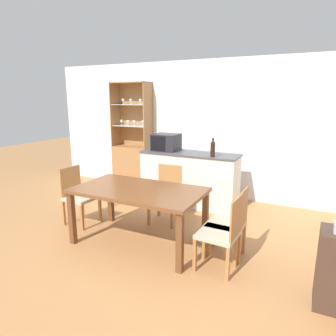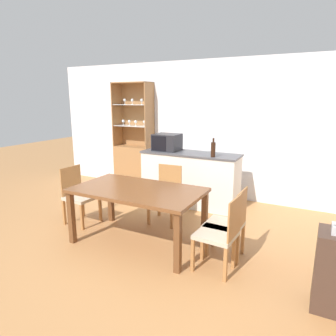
# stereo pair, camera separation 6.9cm
# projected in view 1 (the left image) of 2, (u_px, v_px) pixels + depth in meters

# --- Properties ---
(ground_plane) EXTENTS (18.00, 18.00, 0.00)m
(ground_plane) POSITION_uv_depth(u_px,v_px,m) (130.00, 252.00, 3.70)
(ground_plane) COLOR #B27A47
(wall_back) EXTENTS (6.80, 0.06, 2.55)m
(wall_back) POSITION_uv_depth(u_px,v_px,m) (204.00, 129.00, 5.70)
(wall_back) COLOR silver
(wall_back) RESTS_ON ground_plane
(kitchen_counter) EXTENTS (1.72, 0.55, 0.94)m
(kitchen_counter) POSITION_uv_depth(u_px,v_px,m) (189.00, 179.00, 5.29)
(kitchen_counter) COLOR silver
(kitchen_counter) RESTS_ON ground_plane
(display_cabinet) EXTENTS (0.81, 0.37, 2.17)m
(display_cabinet) POSITION_uv_depth(u_px,v_px,m) (133.00, 158.00, 6.32)
(display_cabinet) COLOR #A37042
(display_cabinet) RESTS_ON ground_plane
(dining_table) EXTENTS (1.65, 0.94, 0.73)m
(dining_table) POSITION_uv_depth(u_px,v_px,m) (139.00, 195.00, 3.82)
(dining_table) COLOR brown
(dining_table) RESTS_ON ground_plane
(dining_chair_side_left_far) EXTENTS (0.44, 0.44, 0.86)m
(dining_chair_side_left_far) POSITION_uv_depth(u_px,v_px,m) (79.00, 196.00, 4.49)
(dining_chair_side_left_far) COLOR #C1B299
(dining_chair_side_left_far) RESTS_ON ground_plane
(dining_chair_head_far) EXTENTS (0.44, 0.44, 0.86)m
(dining_chair_head_far) POSITION_uv_depth(u_px,v_px,m) (166.00, 194.00, 4.56)
(dining_chair_head_far) COLOR #C1B299
(dining_chair_head_far) RESTS_ON ground_plane
(dining_chair_side_right_near) EXTENTS (0.44, 0.44, 0.86)m
(dining_chair_side_right_near) POSITION_uv_depth(u_px,v_px,m) (222.00, 233.00, 3.25)
(dining_chair_side_right_near) COLOR #C1B299
(dining_chair_side_right_near) RESTS_ON ground_plane
(dining_chair_side_right_far) EXTENTS (0.43, 0.43, 0.86)m
(dining_chair_side_right_far) POSITION_uv_depth(u_px,v_px,m) (229.00, 224.00, 3.50)
(dining_chair_side_right_far) COLOR #C1B299
(dining_chair_side_right_far) RESTS_ON ground_plane
(microwave) EXTENTS (0.45, 0.39, 0.30)m
(microwave) POSITION_uv_depth(u_px,v_px,m) (166.00, 142.00, 5.36)
(microwave) COLOR #232328
(microwave) RESTS_ON kitchen_counter
(wine_bottle) EXTENTS (0.07, 0.07, 0.31)m
(wine_bottle) POSITION_uv_depth(u_px,v_px,m) (213.00, 149.00, 4.78)
(wine_bottle) COLOR black
(wine_bottle) RESTS_ON kitchen_counter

